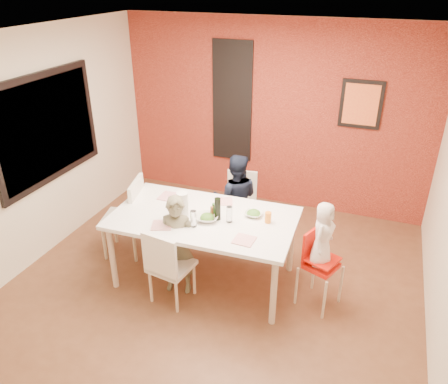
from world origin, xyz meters
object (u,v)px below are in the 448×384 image
at_px(paper_towel_roll, 183,205).
at_px(child_near, 178,246).
at_px(chair_near, 167,264).
at_px(child_far, 236,199).
at_px(toddler, 323,235).
at_px(dining_table, 204,222).
at_px(chair_far, 241,200).
at_px(high_chair, 318,262).
at_px(chair_left, 129,213).
at_px(wine_bottle, 218,209).

bearing_deg(paper_towel_roll, child_near, -83.57).
distance_m(chair_near, child_far, 1.45).
xyz_separation_m(toddler, paper_towel_roll, (-1.50, -0.10, 0.11)).
bearing_deg(child_near, toddler, -0.34).
xyz_separation_m(dining_table, chair_far, (0.04, 1.14, -0.28)).
bearing_deg(chair_far, high_chair, -50.29).
bearing_deg(chair_left, child_far, 109.88).
xyz_separation_m(child_far, wine_bottle, (0.11, -0.90, 0.35)).
bearing_deg(high_chair, paper_towel_roll, 116.17).
height_order(dining_table, child_near, child_near).
bearing_deg(wine_bottle, paper_towel_roll, -170.15).
bearing_deg(wine_bottle, child_far, 96.99).
distance_m(dining_table, wine_bottle, 0.26).
bearing_deg(high_chair, chair_left, 108.95).
bearing_deg(high_chair, wine_bottle, 114.34).
bearing_deg(chair_left, wine_bottle, 69.10).
height_order(high_chair, paper_towel_roll, paper_towel_roll).
bearing_deg(child_far, dining_table, 70.06).
xyz_separation_m(chair_far, toddler, (1.24, -1.10, 0.39)).
distance_m(wine_bottle, paper_towel_roll, 0.39).
relative_size(chair_left, high_chair, 1.17).
height_order(chair_far, paper_towel_roll, paper_towel_roll).
relative_size(chair_left, wine_bottle, 4.02).
bearing_deg(child_near, chair_left, 141.12).
bearing_deg(child_far, chair_left, 17.03).
height_order(chair_far, chair_left, chair_left).
xyz_separation_m(chair_left, child_far, (1.13, 0.74, 0.04)).
height_order(dining_table, chair_left, chair_left).
xyz_separation_m(dining_table, child_far, (0.06, 0.90, -0.15)).
bearing_deg(chair_left, high_chair, 73.85).
height_order(dining_table, chair_near, chair_near).
relative_size(chair_near, paper_towel_roll, 3.18).
height_order(chair_far, high_chair, high_chair).
xyz_separation_m(chair_far, child_near, (-0.23, -1.42, 0.10)).
bearing_deg(dining_table, chair_far, 87.79).
relative_size(high_chair, paper_towel_roll, 3.10).
height_order(chair_near, child_near, child_near).
bearing_deg(child_far, chair_near, 63.28).
bearing_deg(chair_near, chair_left, -29.40).
bearing_deg(chair_near, child_far, -91.80).
height_order(chair_far, child_far, child_far).
relative_size(dining_table, child_far, 1.68).
relative_size(chair_far, child_near, 0.74).
distance_m(chair_far, wine_bottle, 1.24).
bearing_deg(dining_table, high_chair, 2.43).
bearing_deg(dining_table, paper_towel_roll, -162.84).
relative_size(chair_near, child_far, 0.73).
xyz_separation_m(high_chair, paper_towel_roll, (-1.48, -0.12, 0.45)).
height_order(child_near, toddler, toddler).
bearing_deg(high_chair, chair_near, 132.76).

